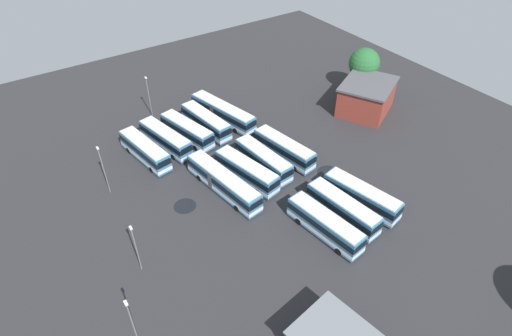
# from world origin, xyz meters

# --- Properties ---
(ground_plane) EXTENTS (107.54, 107.54, 0.00)m
(ground_plane) POSITION_xyz_m (0.00, 0.00, 0.00)
(ground_plane) COLOR #28282B
(bus_row0_slot0) EXTENTS (11.35, 4.26, 3.36)m
(bus_row0_slot0) POSITION_xyz_m (-13.17, -10.27, 1.78)
(bus_row0_slot0) COLOR teal
(bus_row0_slot0) RESTS_ON ground_plane
(bus_row0_slot1) EXTENTS (11.43, 4.70, 3.36)m
(bus_row0_slot1) POSITION_xyz_m (-14.24, -6.22, 1.78)
(bus_row0_slot1) COLOR teal
(bus_row0_slot1) RESTS_ON ground_plane
(bus_row0_slot2) EXTENTS (11.25, 4.93, 3.36)m
(bus_row0_slot2) POSITION_xyz_m (-14.38, -2.24, 1.78)
(bus_row0_slot2) COLOR teal
(bus_row0_slot2) RESTS_ON ground_plane
(bus_row0_slot3) EXTENTS (11.47, 3.95, 3.36)m
(bus_row0_slot3) POSITION_xyz_m (-14.95, 1.68, 1.78)
(bus_row0_slot3) COLOR teal
(bus_row0_slot3) RESTS_ON ground_plane
(bus_row0_slot4) EXTENTS (14.34, 5.54, 3.36)m
(bus_row0_slot4) POSITION_xyz_m (-15.96, 5.64, 1.78)
(bus_row0_slot4) COLOR teal
(bus_row0_slot4) RESTS_ON ground_plane
(bus_row1_slot1) EXTENTS (14.34, 4.51, 3.36)m
(bus_row1_slot1) POSITION_xyz_m (0.32, -4.01, 1.78)
(bus_row1_slot1) COLOR teal
(bus_row1_slot1) RESTS_ON ground_plane
(bus_row1_slot2) EXTENTS (11.38, 4.77, 3.36)m
(bus_row1_slot2) POSITION_xyz_m (0.20, 0.13, 1.78)
(bus_row1_slot2) COLOR teal
(bus_row1_slot2) RESTS_ON ground_plane
(bus_row1_slot3) EXTENTS (11.02, 3.57, 3.36)m
(bus_row1_slot3) POSITION_xyz_m (-0.65, 3.73, 1.78)
(bus_row1_slot3) COLOR teal
(bus_row1_slot3) RESTS_ON ground_plane
(bus_row1_slot4) EXTENTS (11.51, 4.35, 3.36)m
(bus_row1_slot4) POSITION_xyz_m (-1.11, 8.08, 1.78)
(bus_row1_slot4) COLOR teal
(bus_row1_slot4) RESTS_ON ground_plane
(bus_row2_slot2) EXTENTS (11.39, 3.99, 3.36)m
(bus_row2_slot2) POSITION_xyz_m (14.87, 2.52, 1.78)
(bus_row2_slot2) COLOR teal
(bus_row2_slot2) RESTS_ON ground_plane
(bus_row2_slot3) EXTENTS (11.24, 3.83, 3.36)m
(bus_row2_slot3) POSITION_xyz_m (14.02, 6.45, 1.78)
(bus_row2_slot3) COLOR teal
(bus_row2_slot3) RESTS_ON ground_plane
(bus_row2_slot4) EXTENTS (11.55, 4.84, 3.36)m
(bus_row2_slot4) POSITION_xyz_m (13.68, 10.28, 1.78)
(bus_row2_slot4) COLOR teal
(bus_row2_slot4) RESTS_ON ground_plane
(depot_building) EXTENTS (12.40, 13.21, 5.73)m
(depot_building) POSITION_xyz_m (-4.19, 29.27, 2.88)
(depot_building) COLOR maroon
(depot_building) RESTS_ON ground_plane
(lamp_post_by_building) EXTENTS (0.56, 0.28, 8.09)m
(lamp_post_by_building) POSITION_xyz_m (-8.80, -17.78, 4.46)
(lamp_post_by_building) COLOR slate
(lamp_post_by_building) RESTS_ON ground_plane
(lamp_post_far_corner) EXTENTS (0.56, 0.28, 7.32)m
(lamp_post_far_corner) POSITION_xyz_m (6.75, -19.36, 4.07)
(lamp_post_far_corner) COLOR slate
(lamp_post_far_corner) RESTS_ON ground_plane
(lamp_post_mid_lot) EXTENTS (0.56, 0.28, 8.65)m
(lamp_post_mid_lot) POSITION_xyz_m (16.50, -23.38, 4.74)
(lamp_post_mid_lot) COLOR slate
(lamp_post_mid_lot) RESTS_ON ground_plane
(lamp_post_near_entrance) EXTENTS (0.56, 0.28, 7.77)m
(lamp_post_near_entrance) POSITION_xyz_m (-24.84, -4.19, 4.30)
(lamp_post_near_entrance) COLOR slate
(lamp_post_near_entrance) RESTS_ON ground_plane
(tree_west_edge) EXTENTS (5.91, 5.91, 9.06)m
(tree_west_edge) POSITION_xyz_m (-9.80, 33.70, 6.09)
(tree_west_edge) COLOR brown
(tree_west_edge) RESTS_ON ground_plane
(puddle_near_shelter) EXTENTS (3.18, 3.18, 0.01)m
(puddle_near_shelter) POSITION_xyz_m (-0.08, -10.10, 0.00)
(puddle_near_shelter) COLOR black
(puddle_near_shelter) RESTS_ON ground_plane
(puddle_back_corner) EXTENTS (3.59, 3.59, 0.01)m
(puddle_back_corner) POSITION_xyz_m (5.84, 11.54, 0.00)
(puddle_back_corner) COLOR black
(puddle_back_corner) RESTS_ON ground_plane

